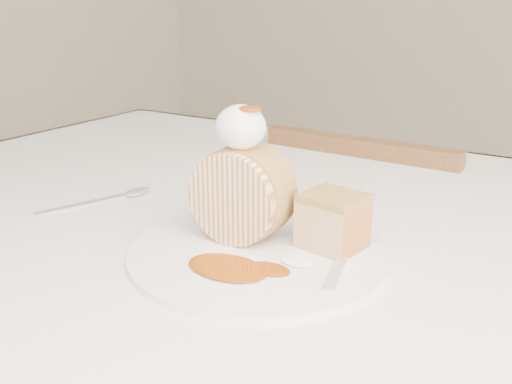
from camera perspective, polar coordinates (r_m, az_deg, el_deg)
The scene contains 10 objects.
table at distance 0.79m, azimuth 4.13°, elevation -8.21°, with size 1.40×0.90×0.75m.
chair_far at distance 1.24m, azimuth 11.15°, elevation -9.07°, with size 0.38×0.38×0.78m.
plate at distance 0.63m, azimuth 0.29°, elevation -6.01°, with size 0.29×0.29×0.01m, color white.
roulade_slice at distance 0.64m, azimuth -1.45°, elevation -0.20°, with size 0.11×0.11×0.06m, color beige.
cake_chunk at distance 0.63m, azimuth 7.68°, elevation -3.22°, with size 0.06×0.06×0.05m, color #A5753E.
whipped_cream at distance 0.62m, azimuth -1.55°, elevation 6.51°, with size 0.06×0.06×0.05m, color white.
caramel_drizzle at distance 0.60m, azimuth -0.68°, elevation 8.88°, with size 0.03×0.02×0.01m, color #873405.
caramel_pool at distance 0.59m, azimuth -2.89°, elevation -7.52°, with size 0.09×0.06×0.00m, color #873405, non-canonical shape.
fork at distance 0.60m, azimuth 8.39°, elevation -7.10°, with size 0.02×0.17×0.00m, color silver.
spoon at distance 0.81m, azimuth -16.99°, elevation -1.23°, with size 0.02×0.16×0.00m, color silver.
Camera 1 is at (0.33, -0.43, 1.02)m, focal length 40.00 mm.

